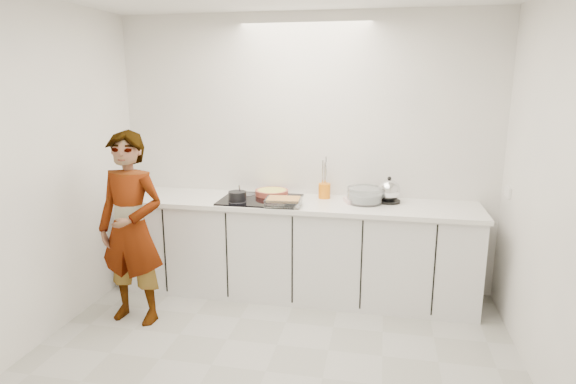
% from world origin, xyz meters
% --- Properties ---
extents(floor, '(3.60, 3.20, 0.00)m').
position_xyz_m(floor, '(0.00, 0.00, 0.00)').
color(floor, '#B0AFA8').
rests_on(floor, ground).
extents(wall_back, '(3.60, 0.00, 2.60)m').
position_xyz_m(wall_back, '(0.00, 1.60, 1.30)').
color(wall_back, white).
rests_on(wall_back, ground).
extents(wall_front, '(3.60, 0.00, 2.60)m').
position_xyz_m(wall_front, '(0.00, -1.60, 1.30)').
color(wall_front, white).
rests_on(wall_front, ground).
extents(wall_left, '(0.00, 3.20, 2.60)m').
position_xyz_m(wall_left, '(-1.80, 0.00, 1.30)').
color(wall_left, white).
rests_on(wall_left, ground).
extents(wall_right, '(0.02, 3.20, 2.60)m').
position_xyz_m(wall_right, '(1.80, 0.02, 1.30)').
color(wall_right, white).
rests_on(wall_right, ground).
extents(base_cabinets, '(3.20, 0.58, 0.87)m').
position_xyz_m(base_cabinets, '(0.00, 1.28, 0.43)').
color(base_cabinets, silver).
rests_on(base_cabinets, floor).
extents(countertop, '(3.24, 0.64, 0.04)m').
position_xyz_m(countertop, '(0.00, 1.28, 0.89)').
color(countertop, white).
rests_on(countertop, base_cabinets).
extents(hob, '(0.72, 0.54, 0.01)m').
position_xyz_m(hob, '(-0.35, 1.26, 0.92)').
color(hob, black).
rests_on(hob, countertop).
extents(tart_dish, '(0.38, 0.38, 0.05)m').
position_xyz_m(tart_dish, '(-0.28, 1.42, 0.95)').
color(tart_dish, '#B44B3A').
rests_on(tart_dish, hob).
extents(saucepan, '(0.20, 0.20, 0.16)m').
position_xyz_m(saucepan, '(-0.53, 1.13, 0.97)').
color(saucepan, black).
rests_on(saucepan, hob).
extents(baking_dish, '(0.33, 0.25, 0.06)m').
position_xyz_m(baking_dish, '(-0.10, 1.09, 0.96)').
color(baking_dish, silver).
rests_on(baking_dish, hob).
extents(mixing_bowl, '(0.31, 0.31, 0.14)m').
position_xyz_m(mixing_bowl, '(0.59, 1.34, 0.98)').
color(mixing_bowl, silver).
rests_on(mixing_bowl, countertop).
extents(tea_towel, '(0.28, 0.24, 0.04)m').
position_xyz_m(tea_towel, '(0.54, 1.35, 0.93)').
color(tea_towel, white).
rests_on(tea_towel, countertop).
extents(kettle, '(0.27, 0.27, 0.24)m').
position_xyz_m(kettle, '(0.81, 1.41, 1.01)').
color(kettle, black).
rests_on(kettle, countertop).
extents(utensil_crock, '(0.13, 0.13, 0.14)m').
position_xyz_m(utensil_crock, '(0.22, 1.46, 0.98)').
color(utensil_crock, orange).
rests_on(utensil_crock, countertop).
extents(cook, '(0.62, 0.44, 1.60)m').
position_xyz_m(cook, '(-1.26, 0.54, 0.80)').
color(cook, silver).
rests_on(cook, floor).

